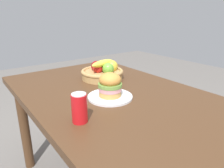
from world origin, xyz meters
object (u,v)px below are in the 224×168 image
plate (110,97)px  soda_can (79,108)px  fruit_basket (103,72)px  sandwich (110,85)px

plate → soda_can: size_ratio=1.91×
soda_can → plate: bearing=117.6°
plate → soda_can: (0.13, -0.25, 0.06)m
plate → fruit_basket: bearing=152.1°
plate → soda_can: soda_can is taller
fruit_basket → plate: bearing=-27.9°
plate → soda_can: 0.29m
sandwich → fruit_basket: sandwich is taller
sandwich → soda_can: size_ratio=1.02×
sandwich → fruit_basket: bearing=152.1°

